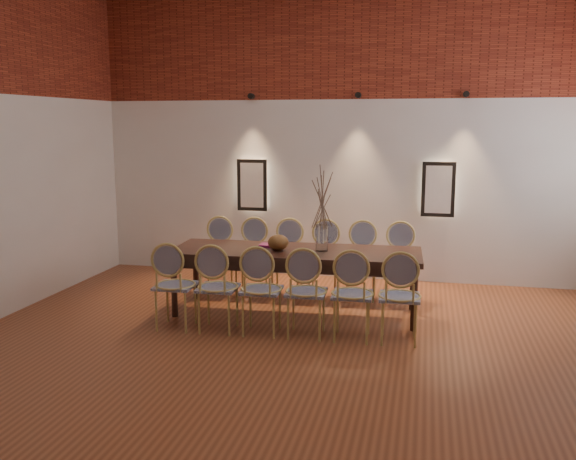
% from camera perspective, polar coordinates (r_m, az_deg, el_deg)
% --- Properties ---
extents(floor, '(7.00, 7.00, 0.02)m').
position_cam_1_polar(floor, '(5.55, -0.07, -13.29)').
color(floor, brown).
rests_on(floor, ground).
extents(wall_back, '(7.00, 0.10, 4.00)m').
position_cam_1_polar(wall_back, '(8.59, 5.27, 8.74)').
color(wall_back, silver).
rests_on(wall_back, ground).
extents(brick_band_back, '(7.00, 0.02, 1.50)m').
position_cam_1_polar(brick_band_back, '(8.59, 5.35, 17.10)').
color(brick_band_back, maroon).
rests_on(brick_band_back, ground).
extents(niche_left, '(0.36, 0.06, 0.66)m').
position_cam_1_polar(niche_left, '(8.81, -3.32, 4.23)').
color(niche_left, '#FFEAC6').
rests_on(niche_left, wall_back).
extents(niche_right, '(0.36, 0.06, 0.66)m').
position_cam_1_polar(niche_right, '(8.46, 13.88, 3.72)').
color(niche_right, '#FFEAC6').
rests_on(niche_right, wall_back).
extents(spot_fixture_left, '(0.08, 0.10, 0.08)m').
position_cam_1_polar(spot_fixture_left, '(8.74, -3.47, 12.39)').
color(spot_fixture_left, black).
rests_on(spot_fixture_left, wall_back).
extents(spot_fixture_mid, '(0.08, 0.10, 0.08)m').
position_cam_1_polar(spot_fixture_mid, '(8.45, 6.59, 12.43)').
color(spot_fixture_mid, black).
rests_on(spot_fixture_mid, wall_back).
extents(spot_fixture_right, '(0.08, 0.10, 0.08)m').
position_cam_1_polar(spot_fixture_right, '(8.41, 16.34, 12.11)').
color(spot_fixture_right, black).
rests_on(spot_fixture_right, wall_back).
extents(dining_table, '(2.87, 1.03, 0.75)m').
position_cam_1_polar(dining_table, '(7.05, 0.72, -4.86)').
color(dining_table, '#381E16').
rests_on(dining_table, floor).
extents(chair_near_a, '(0.46, 0.46, 0.94)m').
position_cam_1_polar(chair_near_a, '(6.64, -10.49, -5.11)').
color(chair_near_a, tan).
rests_on(chair_near_a, floor).
extents(chair_near_b, '(0.46, 0.46, 0.94)m').
position_cam_1_polar(chair_near_b, '(6.49, -6.57, -5.36)').
color(chair_near_b, tan).
rests_on(chair_near_b, floor).
extents(chair_near_c, '(0.46, 0.46, 0.94)m').
position_cam_1_polar(chair_near_c, '(6.38, -2.49, -5.60)').
color(chair_near_c, tan).
rests_on(chair_near_c, floor).
extents(chair_near_d, '(0.46, 0.46, 0.94)m').
position_cam_1_polar(chair_near_d, '(6.29, 1.72, -5.81)').
color(chair_near_d, tan).
rests_on(chair_near_d, floor).
extents(chair_near_e, '(0.46, 0.46, 0.94)m').
position_cam_1_polar(chair_near_e, '(6.24, 6.04, -5.99)').
color(chair_near_e, tan).
rests_on(chair_near_e, floor).
extents(chair_near_f, '(0.46, 0.46, 0.94)m').
position_cam_1_polar(chair_near_f, '(6.23, 10.40, -6.14)').
color(chair_near_f, tan).
rests_on(chair_near_f, floor).
extents(chair_far_a, '(0.46, 0.46, 0.94)m').
position_cam_1_polar(chair_far_a, '(7.99, -6.76, -2.44)').
color(chair_far_a, tan).
rests_on(chair_far_a, floor).
extents(chair_far_b, '(0.46, 0.46, 0.94)m').
position_cam_1_polar(chair_far_b, '(7.87, -3.47, -2.59)').
color(chair_far_b, tan).
rests_on(chair_far_b, floor).
extents(chair_far_c, '(0.46, 0.46, 0.94)m').
position_cam_1_polar(chair_far_c, '(7.77, -0.08, -2.73)').
color(chair_far_c, tan).
rests_on(chair_far_c, floor).
extents(chair_far_d, '(0.46, 0.46, 0.94)m').
position_cam_1_polar(chair_far_d, '(7.70, 3.38, -2.87)').
color(chair_far_d, tan).
rests_on(chair_far_d, floor).
extents(chair_far_e, '(0.46, 0.46, 0.94)m').
position_cam_1_polar(chair_far_e, '(7.66, 6.89, -2.99)').
color(chair_far_e, tan).
rests_on(chair_far_e, floor).
extents(chair_far_f, '(0.46, 0.46, 0.94)m').
position_cam_1_polar(chair_far_f, '(7.65, 10.42, -3.11)').
color(chair_far_f, tan).
rests_on(chair_far_f, floor).
extents(vase, '(0.14, 0.14, 0.30)m').
position_cam_1_polar(vase, '(6.89, 3.19, -0.74)').
color(vase, silver).
rests_on(vase, dining_table).
extents(dried_branches, '(0.50, 0.50, 0.70)m').
position_cam_1_polar(dried_branches, '(6.82, 3.23, 2.97)').
color(dried_branches, brown).
rests_on(dried_branches, vase).
extents(bowl, '(0.24, 0.24, 0.18)m').
position_cam_1_polar(bowl, '(6.93, -0.92, -1.17)').
color(bowl, brown).
rests_on(bowl, dining_table).
extents(book, '(0.27, 0.19, 0.03)m').
position_cam_1_polar(book, '(7.14, -1.60, -1.46)').
color(book, '#7F1B5B').
rests_on(book, dining_table).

